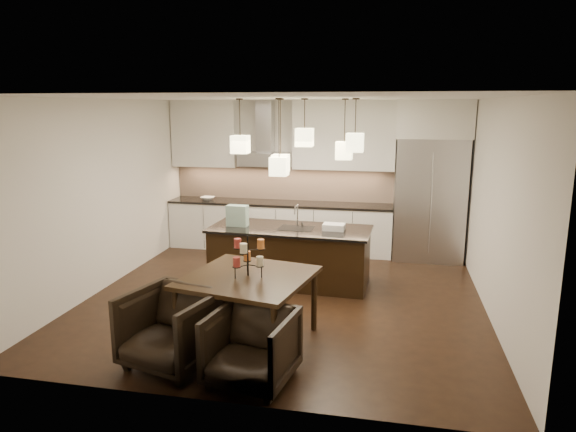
% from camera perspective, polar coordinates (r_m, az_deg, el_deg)
% --- Properties ---
extents(floor, '(5.50, 5.50, 0.02)m').
position_cam_1_polar(floor, '(7.49, -0.31, -9.03)').
color(floor, black).
rests_on(floor, ground).
extents(ceiling, '(5.50, 5.50, 0.02)m').
position_cam_1_polar(ceiling, '(6.98, -0.34, 13.09)').
color(ceiling, white).
rests_on(ceiling, wall_back).
extents(wall_back, '(5.50, 0.02, 2.80)m').
position_cam_1_polar(wall_back, '(9.78, 3.02, 4.52)').
color(wall_back, silver).
rests_on(wall_back, ground).
extents(wall_front, '(5.50, 0.02, 2.80)m').
position_cam_1_polar(wall_front, '(4.51, -7.59, -4.64)').
color(wall_front, silver).
rests_on(wall_front, ground).
extents(wall_left, '(0.02, 5.50, 2.80)m').
position_cam_1_polar(wall_left, '(8.12, -19.76, 2.25)').
color(wall_left, silver).
rests_on(wall_left, ground).
extents(wall_right, '(0.02, 5.50, 2.80)m').
position_cam_1_polar(wall_right, '(7.08, 22.11, 0.70)').
color(wall_right, silver).
rests_on(wall_right, ground).
extents(refrigerator, '(1.20, 0.72, 2.15)m').
position_cam_1_polar(refrigerator, '(9.38, 15.44, 1.75)').
color(refrigerator, '#B7B7BA').
rests_on(refrigerator, floor).
extents(fridge_panel, '(1.26, 0.72, 0.65)m').
position_cam_1_polar(fridge_panel, '(9.24, 15.93, 10.33)').
color(fridge_panel, silver).
rests_on(fridge_panel, refrigerator).
extents(lower_cabinets, '(4.21, 0.62, 0.88)m').
position_cam_1_polar(lower_cabinets, '(9.75, -0.97, -1.23)').
color(lower_cabinets, silver).
rests_on(lower_cabinets, floor).
extents(countertop, '(4.21, 0.66, 0.04)m').
position_cam_1_polar(countertop, '(9.66, -0.98, 1.43)').
color(countertop, black).
rests_on(countertop, lower_cabinets).
extents(backsplash, '(4.21, 0.02, 0.63)m').
position_cam_1_polar(backsplash, '(9.89, -0.61, 3.65)').
color(backsplash, '#C0A28E').
rests_on(backsplash, countertop).
extents(upper_cab_left, '(1.25, 0.35, 1.25)m').
position_cam_1_polar(upper_cab_left, '(10.06, -9.18, 9.03)').
color(upper_cab_left, silver).
rests_on(upper_cab_left, wall_back).
extents(upper_cab_right, '(1.85, 0.35, 1.25)m').
position_cam_1_polar(upper_cab_right, '(9.46, 6.25, 8.92)').
color(upper_cab_right, silver).
rests_on(upper_cab_right, wall_back).
extents(hood_canopy, '(0.90, 0.52, 0.24)m').
position_cam_1_polar(hood_canopy, '(9.66, -2.68, 6.34)').
color(hood_canopy, '#B7B7BA').
rests_on(hood_canopy, wall_back).
extents(hood_chimney, '(0.30, 0.28, 0.96)m').
position_cam_1_polar(hood_chimney, '(9.72, -2.56, 9.92)').
color(hood_chimney, '#B7B7BA').
rests_on(hood_chimney, hood_canopy).
extents(fruit_bowl, '(0.29, 0.29, 0.06)m').
position_cam_1_polar(fruit_bowl, '(10.00, -8.93, 1.95)').
color(fruit_bowl, silver).
rests_on(fruit_bowl, countertop).
extents(island_body, '(2.41, 1.05, 0.84)m').
position_cam_1_polar(island_body, '(7.95, 0.22, -4.50)').
color(island_body, black).
rests_on(island_body, floor).
extents(island_top, '(2.49, 1.13, 0.04)m').
position_cam_1_polar(island_top, '(7.84, 0.22, -1.44)').
color(island_top, black).
rests_on(island_top, island_body).
extents(faucet, '(0.11, 0.23, 0.36)m').
position_cam_1_polar(faucet, '(7.86, 1.06, 0.09)').
color(faucet, silver).
rests_on(faucet, island_top).
extents(tote_bag, '(0.33, 0.19, 0.32)m').
position_cam_1_polar(tote_bag, '(7.96, -5.64, 0.04)').
color(tote_bag, '#235F3F').
rests_on(tote_bag, island_top).
extents(food_container, '(0.33, 0.24, 0.09)m').
position_cam_1_polar(food_container, '(7.71, 5.12, -1.22)').
color(food_container, silver).
rests_on(food_container, island_top).
extents(dining_table, '(1.57, 1.57, 0.80)m').
position_cam_1_polar(dining_table, '(6.03, -4.39, -10.23)').
color(dining_table, black).
rests_on(dining_table, floor).
extents(candelabra, '(0.45, 0.45, 0.47)m').
position_cam_1_polar(candelabra, '(5.82, -4.49, -4.42)').
color(candelabra, black).
rests_on(candelabra, dining_table).
extents(candle_a, '(0.10, 0.10, 0.11)m').
position_cam_1_polar(candle_a, '(5.77, -3.15, -5.02)').
color(candle_a, beige).
rests_on(candle_a, candelabra).
extents(candle_b, '(0.10, 0.10, 0.11)m').
position_cam_1_polar(candle_b, '(5.98, -4.56, -4.43)').
color(candle_b, '#CB6D2C').
rests_on(candle_b, candelabra).
extents(candle_c, '(0.10, 0.10, 0.11)m').
position_cam_1_polar(candle_c, '(5.76, -5.73, -5.10)').
color(candle_c, '#A0302A').
rests_on(candle_c, candelabra).
extents(candle_d, '(0.10, 0.10, 0.11)m').
position_cam_1_polar(candle_d, '(5.82, -3.04, -3.12)').
color(candle_d, '#CB6D2C').
rests_on(candle_d, candelabra).
extents(candle_e, '(0.10, 0.10, 0.11)m').
position_cam_1_polar(candle_e, '(5.87, -5.62, -3.03)').
color(candle_e, '#A0302A').
rests_on(candle_e, candelabra).
extents(candle_f, '(0.10, 0.10, 0.11)m').
position_cam_1_polar(candle_f, '(5.66, -4.96, -3.59)').
color(candle_f, beige).
rests_on(candle_f, candelabra).
extents(armchair_left, '(1.08, 1.09, 0.82)m').
position_cam_1_polar(armchair_left, '(5.65, -12.82, -12.06)').
color(armchair_left, black).
rests_on(armchair_left, floor).
extents(armchair_right, '(0.91, 0.93, 0.74)m').
position_cam_1_polar(armchair_right, '(5.21, -4.10, -14.37)').
color(armchair_right, black).
rests_on(armchair_right, floor).
extents(pendant_a, '(0.24, 0.24, 0.26)m').
position_cam_1_polar(pendant_a, '(7.62, -5.32, 7.93)').
color(pendant_a, beige).
rests_on(pendant_a, ceiling).
extents(pendant_b, '(0.24, 0.24, 0.26)m').
position_cam_1_polar(pendant_b, '(7.72, -0.83, 5.88)').
color(pendant_b, beige).
rests_on(pendant_b, ceiling).
extents(pendant_c, '(0.24, 0.24, 0.26)m').
position_cam_1_polar(pendant_c, '(7.46, 1.84, 8.72)').
color(pendant_c, beige).
rests_on(pendant_c, ceiling).
extents(pendant_d, '(0.24, 0.24, 0.26)m').
position_cam_1_polar(pendant_d, '(7.69, 6.25, 7.23)').
color(pendant_d, beige).
rests_on(pendant_d, ceiling).
extents(pendant_e, '(0.24, 0.24, 0.26)m').
position_cam_1_polar(pendant_e, '(7.32, 7.44, 8.09)').
color(pendant_e, beige).
rests_on(pendant_e, ceiling).
extents(pendant_f, '(0.24, 0.24, 0.26)m').
position_cam_1_polar(pendant_f, '(7.20, -0.99, 5.55)').
color(pendant_f, beige).
rests_on(pendant_f, ceiling).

